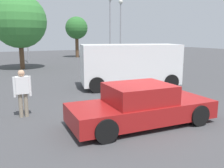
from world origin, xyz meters
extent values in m
plane|color=#424244|center=(0.00, 0.00, 0.00)|extent=(80.00, 80.00, 0.00)
cube|color=maroon|center=(-0.39, -0.21, 0.43)|extent=(4.49, 1.93, 0.54)
cube|color=maroon|center=(-0.49, -0.20, 0.97)|extent=(1.93, 1.66, 0.55)
cube|color=slate|center=(0.39, -0.24, 0.97)|extent=(0.13, 1.46, 0.46)
cube|color=slate|center=(-1.36, -0.16, 0.97)|extent=(0.13, 1.46, 0.46)
cylinder|color=black|center=(1.16, 0.52, 0.32)|extent=(0.65, 0.25, 0.64)
cylinder|color=black|center=(1.08, -1.08, 0.32)|extent=(0.65, 0.25, 0.64)
cylinder|color=black|center=(-1.85, 0.67, 0.32)|extent=(0.65, 0.25, 0.64)
cylinder|color=black|center=(-1.93, -0.94, 0.32)|extent=(0.65, 0.25, 0.64)
ellipsoid|color=white|center=(1.59, 2.21, 0.25)|extent=(0.41, 0.44, 0.27)
sphere|color=white|center=(1.72, 2.02, 0.32)|extent=(0.21, 0.21, 0.21)
sphere|color=white|center=(1.76, 1.96, 0.32)|extent=(0.10, 0.10, 0.10)
cylinder|color=white|center=(1.71, 2.16, 0.07)|extent=(0.06, 0.06, 0.14)
cylinder|color=white|center=(1.59, 2.08, 0.07)|extent=(0.06, 0.06, 0.14)
cylinder|color=white|center=(1.58, 2.35, 0.07)|extent=(0.06, 0.06, 0.14)
cylinder|color=white|center=(1.46, 2.27, 0.07)|extent=(0.06, 0.06, 0.14)
sphere|color=white|center=(1.47, 2.39, 0.29)|extent=(0.12, 0.12, 0.12)
cube|color=white|center=(2.13, 4.73, 1.22)|extent=(5.31, 3.15, 2.01)
cube|color=slate|center=(-0.24, 5.34, 1.67)|extent=(0.47, 1.64, 0.80)
cylinder|color=black|center=(0.07, 4.29, 0.38)|extent=(0.80, 0.43, 0.76)
cylinder|color=black|center=(0.53, 6.11, 0.38)|extent=(0.80, 0.43, 0.76)
cylinder|color=black|center=(3.73, 3.35, 0.38)|extent=(0.80, 0.43, 0.76)
cylinder|color=black|center=(4.19, 5.17, 0.38)|extent=(0.80, 0.43, 0.76)
cylinder|color=gray|center=(-3.59, 2.14, 0.40)|extent=(0.13, 0.13, 0.80)
cylinder|color=gray|center=(-3.42, 2.12, 0.40)|extent=(0.13, 0.13, 0.80)
cube|color=white|center=(-3.50, 2.13, 1.08)|extent=(0.42, 0.27, 0.57)
cylinder|color=white|center=(-3.74, 2.15, 1.03)|extent=(0.09, 0.09, 0.67)
cylinder|color=white|center=(-3.27, 2.11, 1.03)|extent=(0.09, 0.09, 0.67)
sphere|color=tan|center=(-3.50, 2.13, 1.47)|extent=(0.22, 0.22, 0.22)
cylinder|color=gray|center=(7.37, 17.67, 3.16)|extent=(0.14, 0.14, 6.32)
cylinder|color=gray|center=(-0.84, 19.38, 2.84)|extent=(0.14, 0.14, 5.68)
sphere|color=silver|center=(-0.84, 19.38, 5.81)|extent=(0.44, 0.44, 0.44)
cylinder|color=gray|center=(8.49, 17.42, 3.02)|extent=(0.14, 0.14, 6.05)
sphere|color=silver|center=(8.49, 17.42, 6.18)|extent=(0.44, 0.44, 0.44)
cylinder|color=brown|center=(5.71, 23.79, 1.31)|extent=(0.42, 0.42, 2.62)
sphere|color=#2D6B2D|center=(5.71, 23.79, 3.65)|extent=(2.76, 2.76, 2.76)
cylinder|color=brown|center=(-1.98, 14.94, 1.11)|extent=(0.37, 0.37, 2.22)
sphere|color=#387F38|center=(-1.98, 14.94, 3.81)|extent=(4.24, 4.24, 4.24)
camera|label=1|loc=(-4.41, -6.21, 2.65)|focal=39.44mm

